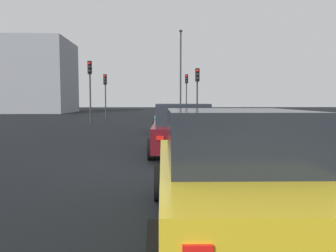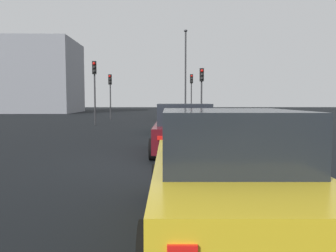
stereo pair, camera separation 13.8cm
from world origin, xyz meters
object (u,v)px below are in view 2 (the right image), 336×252
(traffic_light_near_left, at_px, (202,84))
(traffic_light_far_right, at_px, (94,80))
(traffic_light_near_right, at_px, (191,87))
(traffic_light_far_left, at_px, (110,87))
(car_maroon_left_second, at_px, (184,130))
(car_yellow_left_third, at_px, (225,175))
(car_teal_left_lead, at_px, (174,119))
(street_lamp_kerbside, at_px, (186,67))

(traffic_light_near_left, distance_m, traffic_light_far_right, 7.49)
(traffic_light_near_left, distance_m, traffic_light_near_right, 10.36)
(traffic_light_far_right, bearing_deg, traffic_light_far_left, 175.14)
(car_maroon_left_second, relative_size, traffic_light_near_left, 1.12)
(car_maroon_left_second, distance_m, car_yellow_left_third, 6.70)
(car_yellow_left_third, relative_size, traffic_light_near_right, 1.03)
(car_yellow_left_third, bearing_deg, car_maroon_left_second, 1.95)
(car_maroon_left_second, xyz_separation_m, car_yellow_left_third, (-6.70, -0.09, -0.01))
(traffic_light_near_left, bearing_deg, traffic_light_far_left, -132.67)
(car_teal_left_lead, xyz_separation_m, car_maroon_left_second, (-7.71, 0.00, 0.08))
(car_maroon_left_second, xyz_separation_m, traffic_light_near_left, (12.49, -2.09, 2.08))
(traffic_light_far_right, bearing_deg, traffic_light_near_left, 83.85)
(car_maroon_left_second, height_order, car_yellow_left_third, car_maroon_left_second)
(traffic_light_near_left, bearing_deg, traffic_light_far_right, -92.03)
(traffic_light_near_left, relative_size, street_lamp_kerbside, 0.45)
(traffic_light_far_left, distance_m, traffic_light_far_right, 6.55)
(car_yellow_left_third, distance_m, traffic_light_near_left, 19.40)
(car_teal_left_lead, xyz_separation_m, street_lamp_kerbside, (15.02, -1.70, 4.34))
(traffic_light_near_left, height_order, traffic_light_far_right, traffic_light_far_right)
(car_teal_left_lead, height_order, traffic_light_far_left, traffic_light_far_left)
(car_teal_left_lead, relative_size, street_lamp_kerbside, 0.50)
(car_maroon_left_second, height_order, traffic_light_near_right, traffic_light_near_right)
(car_teal_left_lead, height_order, traffic_light_far_right, traffic_light_far_right)
(traffic_light_far_right, bearing_deg, street_lamp_kerbside, 140.55)
(car_maroon_left_second, bearing_deg, traffic_light_far_right, 24.69)
(traffic_light_far_left, relative_size, traffic_light_far_right, 0.91)
(traffic_light_near_right, bearing_deg, car_yellow_left_third, -8.07)
(car_teal_left_lead, height_order, car_maroon_left_second, car_maroon_left_second)
(traffic_light_near_left, bearing_deg, car_yellow_left_third, -5.84)
(car_maroon_left_second, bearing_deg, traffic_light_near_right, -3.97)
(traffic_light_near_left, bearing_deg, car_maroon_left_second, -9.39)
(car_maroon_left_second, xyz_separation_m, traffic_light_near_right, (22.85, -2.31, 2.35))
(car_teal_left_lead, distance_m, car_maroon_left_second, 7.71)
(traffic_light_far_left, bearing_deg, street_lamp_kerbside, 121.06)
(traffic_light_near_left, bearing_deg, car_teal_left_lead, -23.50)
(traffic_light_far_left, height_order, traffic_light_far_right, traffic_light_far_right)
(car_yellow_left_third, relative_size, traffic_light_near_left, 1.13)
(car_maroon_left_second, distance_m, street_lamp_kerbside, 23.19)
(street_lamp_kerbside, bearing_deg, traffic_light_far_right, 144.57)
(car_teal_left_lead, relative_size, traffic_light_near_right, 1.01)
(car_yellow_left_third, height_order, traffic_light_far_right, traffic_light_far_right)
(traffic_light_far_left, bearing_deg, car_yellow_left_third, 16.71)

